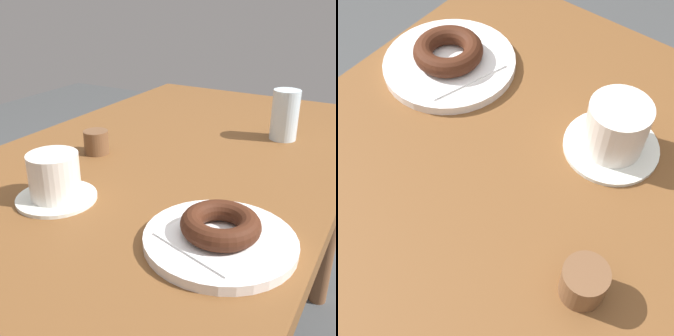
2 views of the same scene
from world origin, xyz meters
TOP-DOWN VIEW (x-y plane):
  - table at (0.00, 0.00)m, footprint 1.19×0.74m
  - plate_chocolate_ring at (0.32, 0.24)m, footprint 0.22×0.22m
  - napkin_chocolate_ring at (0.32, 0.24)m, footprint 0.17×0.17m
  - donut_chocolate_ring at (0.32, 0.24)m, footprint 0.12×0.12m
  - water_glass at (-0.18, 0.19)m, footprint 0.06×0.06m
  - coffee_cup at (0.33, -0.06)m, footprint 0.14×0.14m
  - sugar_jar at (0.12, -0.14)m, footprint 0.05×0.05m

SIDE VIEW (x-z plane):
  - table at x=0.00m, z-range 0.26..0.97m
  - plate_chocolate_ring at x=0.32m, z-range 0.72..0.73m
  - napkin_chocolate_ring at x=0.32m, z-range 0.73..0.73m
  - sugar_jar at x=0.12m, z-range 0.72..0.77m
  - donut_chocolate_ring at x=0.32m, z-range 0.73..0.77m
  - coffee_cup at x=0.33m, z-range 0.71..0.80m
  - water_glass at x=-0.18m, z-range 0.72..0.84m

